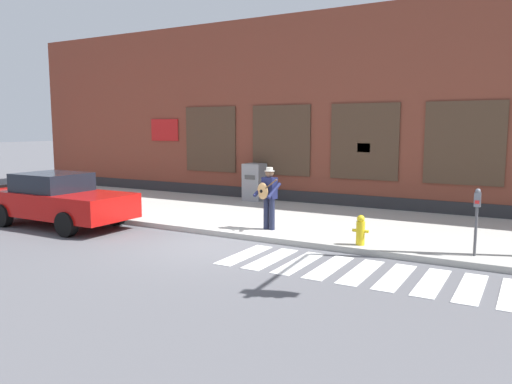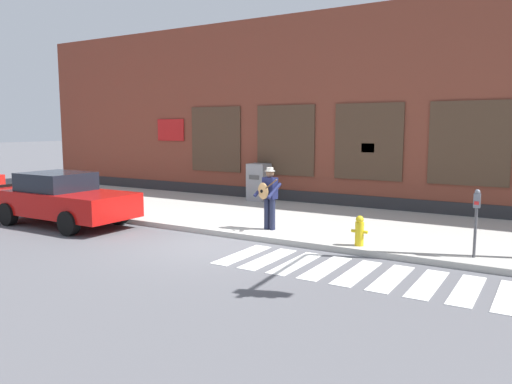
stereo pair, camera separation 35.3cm
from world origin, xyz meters
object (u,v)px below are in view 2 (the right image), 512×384
(red_car, at_px, (62,199))
(fire_hydrant, at_px, (359,231))
(busker, at_px, (269,194))
(utility_box, at_px, (259,182))
(parking_meter, at_px, (476,213))

(red_car, distance_m, fire_hydrant, 8.65)
(busker, bearing_deg, utility_box, 123.70)
(red_car, height_order, fire_hydrant, red_car)
(fire_hydrant, bearing_deg, parking_meter, 5.72)
(red_car, xyz_separation_m, parking_meter, (10.93, 1.68, 0.32))
(red_car, distance_m, utility_box, 6.97)
(busker, xyz_separation_m, parking_meter, (5.09, -0.26, 0.00))
(parking_meter, bearing_deg, busker, 177.12)
(busker, xyz_separation_m, fire_hydrant, (2.68, -0.50, -0.60))
(utility_box, height_order, fire_hydrant, utility_box)
(busker, relative_size, parking_meter, 1.15)
(fire_hydrant, bearing_deg, utility_box, 138.91)
(parking_meter, distance_m, utility_box, 9.28)
(parking_meter, bearing_deg, fire_hydrant, -174.28)
(busker, height_order, utility_box, busker)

